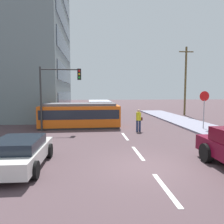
{
  "coord_description": "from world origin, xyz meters",
  "views": [
    {
      "loc": [
        -2.31,
        -8.41,
        3.02
      ],
      "look_at": [
        -0.6,
        8.7,
        1.4
      ],
      "focal_mm": 35.55,
      "sensor_mm": 36.0,
      "label": 1
    }
  ],
  "objects_px": {
    "city_bus": "(99,107)",
    "utility_pole_mid": "(185,80)",
    "parked_sedan_near": "(20,152)",
    "stop_sign": "(204,102)",
    "pedestrian_crossing": "(139,119)",
    "streetcar_tram": "(80,115)",
    "traffic_light_mast": "(57,86)"
  },
  "relations": [
    {
      "from": "pedestrian_crossing",
      "to": "parked_sedan_near",
      "type": "distance_m",
      "value": 9.72
    },
    {
      "from": "streetcar_tram",
      "to": "traffic_light_mast",
      "type": "xyz_separation_m",
      "value": [
        -1.58,
        -1.38,
        2.38
      ]
    },
    {
      "from": "city_bus",
      "to": "stop_sign",
      "type": "bearing_deg",
      "value": -53.62
    },
    {
      "from": "parked_sedan_near",
      "to": "stop_sign",
      "type": "height_order",
      "value": "stop_sign"
    },
    {
      "from": "streetcar_tram",
      "to": "city_bus",
      "type": "xyz_separation_m",
      "value": [
        1.97,
        8.1,
        0.04
      ]
    },
    {
      "from": "stop_sign",
      "to": "utility_pole_mid",
      "type": "height_order",
      "value": "utility_pole_mid"
    },
    {
      "from": "pedestrian_crossing",
      "to": "stop_sign",
      "type": "xyz_separation_m",
      "value": [
        5.15,
        0.1,
        1.25
      ]
    },
    {
      "from": "stop_sign",
      "to": "traffic_light_mast",
      "type": "height_order",
      "value": "traffic_light_mast"
    },
    {
      "from": "city_bus",
      "to": "stop_sign",
      "type": "xyz_separation_m",
      "value": [
        7.64,
        -10.36,
        1.11
      ]
    },
    {
      "from": "utility_pole_mid",
      "to": "stop_sign",
      "type": "bearing_deg",
      "value": -106.49
    },
    {
      "from": "city_bus",
      "to": "pedestrian_crossing",
      "type": "xyz_separation_m",
      "value": [
        2.49,
        -10.46,
        -0.14
      ]
    },
    {
      "from": "city_bus",
      "to": "utility_pole_mid",
      "type": "height_order",
      "value": "utility_pole_mid"
    },
    {
      "from": "city_bus",
      "to": "parked_sedan_near",
      "type": "relative_size",
      "value": 1.39
    },
    {
      "from": "pedestrian_crossing",
      "to": "utility_pole_mid",
      "type": "height_order",
      "value": "utility_pole_mid"
    },
    {
      "from": "utility_pole_mid",
      "to": "city_bus",
      "type": "bearing_deg",
      "value": -179.17
    },
    {
      "from": "pedestrian_crossing",
      "to": "stop_sign",
      "type": "distance_m",
      "value": 5.3
    },
    {
      "from": "stop_sign",
      "to": "pedestrian_crossing",
      "type": "bearing_deg",
      "value": -178.91
    },
    {
      "from": "traffic_light_mast",
      "to": "utility_pole_mid",
      "type": "distance_m",
      "value": 17.28
    },
    {
      "from": "traffic_light_mast",
      "to": "utility_pole_mid",
      "type": "xyz_separation_m",
      "value": [
        14.3,
        9.64,
        0.99
      ]
    },
    {
      "from": "streetcar_tram",
      "to": "pedestrian_crossing",
      "type": "distance_m",
      "value": 5.05
    },
    {
      "from": "city_bus",
      "to": "parked_sedan_near",
      "type": "height_order",
      "value": "city_bus"
    },
    {
      "from": "traffic_light_mast",
      "to": "utility_pole_mid",
      "type": "height_order",
      "value": "utility_pole_mid"
    },
    {
      "from": "pedestrian_crossing",
      "to": "utility_pole_mid",
      "type": "bearing_deg",
      "value": 52.11
    },
    {
      "from": "pedestrian_crossing",
      "to": "utility_pole_mid",
      "type": "xyz_separation_m",
      "value": [
        8.26,
        10.62,
        3.47
      ]
    },
    {
      "from": "city_bus",
      "to": "utility_pole_mid",
      "type": "xyz_separation_m",
      "value": [
        10.75,
        0.15,
        3.33
      ]
    },
    {
      "from": "parked_sedan_near",
      "to": "traffic_light_mast",
      "type": "height_order",
      "value": "traffic_light_mast"
    },
    {
      "from": "streetcar_tram",
      "to": "utility_pole_mid",
      "type": "bearing_deg",
      "value": 32.99
    },
    {
      "from": "city_bus",
      "to": "pedestrian_crossing",
      "type": "distance_m",
      "value": 10.75
    },
    {
      "from": "traffic_light_mast",
      "to": "utility_pole_mid",
      "type": "relative_size",
      "value": 0.57
    },
    {
      "from": "parked_sedan_near",
      "to": "stop_sign",
      "type": "relative_size",
      "value": 1.46
    },
    {
      "from": "pedestrian_crossing",
      "to": "traffic_light_mast",
      "type": "bearing_deg",
      "value": 170.84
    },
    {
      "from": "streetcar_tram",
      "to": "parked_sedan_near",
      "type": "relative_size",
      "value": 1.56
    }
  ]
}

